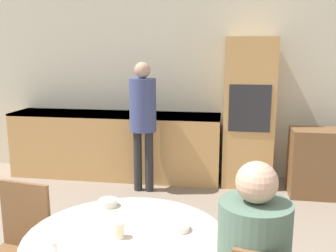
% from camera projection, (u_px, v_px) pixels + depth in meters
% --- Properties ---
extents(wall_back, '(6.78, 0.05, 2.60)m').
position_uv_depth(wall_back, '(191.00, 86.00, 5.39)').
color(wall_back, beige).
rests_on(wall_back, ground_plane).
extents(kitchen_counter, '(2.98, 0.60, 0.93)m').
position_uv_depth(kitchen_counter, '(115.00, 144.00, 5.38)').
color(kitchen_counter, tan).
rests_on(kitchen_counter, ground_plane).
extents(oven_unit, '(0.65, 0.59, 1.97)m').
position_uv_depth(oven_unit, '(248.00, 113.00, 5.00)').
color(oven_unit, tan).
rests_on(oven_unit, ground_plane).
extents(sideboard, '(1.06, 0.45, 0.85)m').
position_uv_depth(sideboard, '(334.00, 164.00, 4.62)').
color(sideboard, brown).
rests_on(sideboard, ground_plane).
extents(chair_far_left, '(0.46, 0.46, 0.92)m').
position_uv_depth(chair_far_left, '(18.00, 245.00, 2.49)').
color(chair_far_left, brown).
rests_on(chair_far_left, ground_plane).
extents(person_standing, '(0.34, 0.34, 1.66)m').
position_uv_depth(person_standing, '(143.00, 113.00, 4.70)').
color(person_standing, '#262628').
rests_on(person_standing, ground_plane).
extents(cup, '(0.07, 0.07, 0.09)m').
position_uv_depth(cup, '(118.00, 230.00, 2.07)').
color(cup, beige).
rests_on(cup, dining_table).
extents(bowl_near, '(0.12, 0.12, 0.05)m').
position_uv_depth(bowl_near, '(108.00, 203.00, 2.51)').
color(bowl_near, silver).
rests_on(bowl_near, dining_table).
extents(bowl_centre, '(0.14, 0.14, 0.04)m').
position_uv_depth(bowl_centre, '(178.00, 227.00, 2.17)').
color(bowl_centre, white).
rests_on(bowl_centre, dining_table).
extents(salt_shaker, '(0.03, 0.03, 0.09)m').
position_uv_depth(salt_shaker, '(55.00, 250.00, 1.86)').
color(salt_shaker, white).
rests_on(salt_shaker, dining_table).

